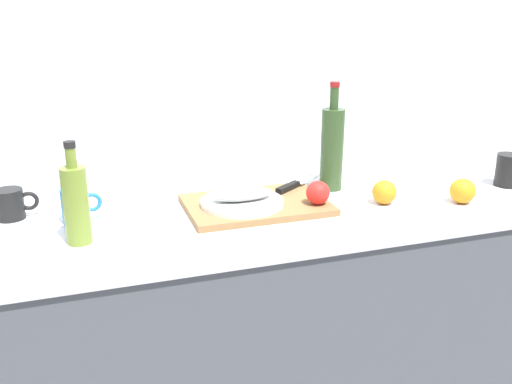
# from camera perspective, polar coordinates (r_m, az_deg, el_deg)

# --- Properties ---
(back_wall) EXTENTS (3.20, 0.05, 2.50)m
(back_wall) POSITION_cam_1_polar(r_m,az_deg,el_deg) (1.88, -1.12, 11.89)
(back_wall) COLOR silver
(back_wall) RESTS_ON ground_plane
(kitchen_counter) EXTENTS (2.00, 0.60, 0.90)m
(kitchen_counter) POSITION_cam_1_polar(r_m,az_deg,el_deg) (1.86, 2.12, -14.65)
(kitchen_counter) COLOR #4C5159
(kitchen_counter) RESTS_ON ground_plane
(cutting_board) EXTENTS (0.42, 0.29, 0.02)m
(cutting_board) POSITION_cam_1_polar(r_m,az_deg,el_deg) (1.64, -0.00, -1.33)
(cutting_board) COLOR olive
(cutting_board) RESTS_ON kitchen_counter
(white_plate) EXTENTS (0.25, 0.25, 0.01)m
(white_plate) POSITION_cam_1_polar(r_m,az_deg,el_deg) (1.60, -1.46, -1.09)
(white_plate) COLOR white
(white_plate) RESTS_ON cutting_board
(fish_fillet) EXTENTS (0.18, 0.08, 0.04)m
(fish_fillet) POSITION_cam_1_polar(r_m,az_deg,el_deg) (1.59, -1.46, -0.22)
(fish_fillet) COLOR #999E99
(fish_fillet) RESTS_ON white_plate
(chef_knife) EXTENTS (0.25, 0.19, 0.02)m
(chef_knife) POSITION_cam_1_polar(r_m,az_deg,el_deg) (1.78, 4.28, 0.91)
(chef_knife) COLOR silver
(chef_knife) RESTS_ON cutting_board
(tomato_0) EXTENTS (0.07, 0.07, 0.07)m
(tomato_0) POSITION_cam_1_polar(r_m,az_deg,el_deg) (1.61, 6.49, -0.07)
(tomato_0) COLOR red
(tomato_0) RESTS_ON cutting_board
(olive_oil_bottle) EXTENTS (0.06, 0.06, 0.26)m
(olive_oil_bottle) POSITION_cam_1_polar(r_m,az_deg,el_deg) (1.43, -18.31, -1.11)
(olive_oil_bottle) COLOR olive
(olive_oil_bottle) RESTS_ON kitchen_counter
(wine_bottle) EXTENTS (0.07, 0.07, 0.35)m
(wine_bottle) POSITION_cam_1_polar(r_m,az_deg,el_deg) (1.79, 7.96, 4.64)
(wine_bottle) COLOR #2D4723
(wine_bottle) RESTS_ON kitchen_counter
(coffee_mug_0) EXTENTS (0.12, 0.08, 0.09)m
(coffee_mug_0) POSITION_cam_1_polar(r_m,az_deg,el_deg) (1.69, -24.28, -1.16)
(coffee_mug_0) COLOR black
(coffee_mug_0) RESTS_ON kitchen_counter
(coffee_mug_1) EXTENTS (0.11, 0.07, 0.10)m
(coffee_mug_1) POSITION_cam_1_polar(r_m,az_deg,el_deg) (1.59, -18.33, -1.34)
(coffee_mug_1) COLOR #2672B2
(coffee_mug_1) RESTS_ON kitchen_counter
(coffee_mug_2) EXTENTS (0.12, 0.08, 0.11)m
(coffee_mug_2) POSITION_cam_1_polar(r_m,az_deg,el_deg) (2.02, 24.95, 2.09)
(coffee_mug_2) COLOR black
(coffee_mug_2) RESTS_ON kitchen_counter
(orange_0) EXTENTS (0.07, 0.07, 0.07)m
(orange_0) POSITION_cam_1_polar(r_m,az_deg,el_deg) (1.71, 13.27, -0.01)
(orange_0) COLOR orange
(orange_0) RESTS_ON kitchen_counter
(orange_1) EXTENTS (0.08, 0.08, 0.08)m
(orange_1) POSITION_cam_1_polar(r_m,az_deg,el_deg) (1.78, 20.79, 0.11)
(orange_1) COLOR orange
(orange_1) RESTS_ON kitchen_counter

